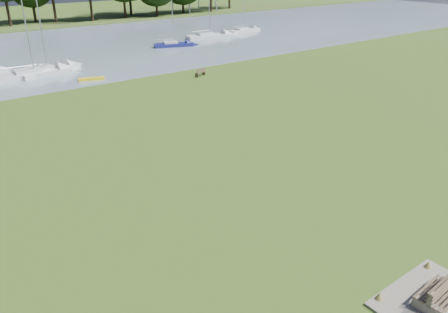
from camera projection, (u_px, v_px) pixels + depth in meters
ground at (211, 169)px, 25.85m from camera, size 220.00×220.00×0.00m
river at (23, 55)px, 56.38m from camera, size 220.00×40.00×0.10m
concrete_pad at (437, 304)px, 15.65m from camera, size 4.20×3.20×0.10m
bench_pair at (440, 294)px, 15.46m from camera, size 1.92×1.21×1.00m
riverbank_bench at (201, 72)px, 45.92m from camera, size 1.44×0.80×0.85m
kayak at (92, 79)px, 44.38m from camera, size 2.63×1.35×0.26m
sailboat_0 at (47, 69)px, 46.91m from camera, size 7.21×4.34×8.04m
sailboat_4 at (33, 72)px, 45.53m from camera, size 7.48×2.22×9.40m
sailboat_5 at (209, 35)px, 67.61m from camera, size 7.52×3.31×9.73m
sailboat_7 at (243, 29)px, 72.85m from camera, size 6.39×2.38×9.01m
sailboat_8 at (173, 43)px, 61.11m from camera, size 5.62×3.25×7.85m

